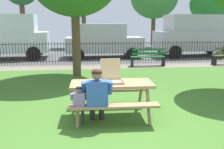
# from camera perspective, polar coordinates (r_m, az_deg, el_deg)

# --- Properties ---
(ground) EXTENTS (28.00, 11.36, 0.02)m
(ground) POSITION_cam_1_polar(r_m,az_deg,el_deg) (6.83, -1.72, -5.72)
(ground) COLOR #437229
(cobblestone_walkway) EXTENTS (28.00, 1.40, 0.01)m
(cobblestone_walkway) POSITION_cam_1_polar(r_m,az_deg,el_deg) (11.66, -3.62, 1.84)
(cobblestone_walkway) COLOR gray
(street_asphalt) EXTENTS (28.00, 7.77, 0.01)m
(street_asphalt) POSITION_cam_1_polar(r_m,az_deg,el_deg) (16.18, -4.35, 4.74)
(street_asphalt) COLOR #515154
(picnic_table_foreground) EXTENTS (1.83, 1.52, 0.79)m
(picnic_table_foreground) POSITION_cam_1_polar(r_m,az_deg,el_deg) (5.48, -0.06, -3.61)
(picnic_table_foreground) COLOR #9E7D56
(picnic_table_foreground) RESTS_ON ground
(pizza_box_open) EXTENTS (0.49, 0.53, 0.50)m
(pizza_box_open) POSITION_cam_1_polar(r_m,az_deg,el_deg) (5.49, -0.09, -0.45)
(pizza_box_open) COLOR tan
(pizza_box_open) RESTS_ON picnic_table_foreground
(pizza_slice_on_table) EXTENTS (0.20, 0.25, 0.02)m
(pizza_slice_on_table) POSITION_cam_1_polar(r_m,az_deg,el_deg) (5.40, -4.09, -1.92)
(pizza_slice_on_table) COLOR #EBD659
(pizza_slice_on_table) RESTS_ON picnic_table_foreground
(adult_at_table) EXTENTS (0.61, 0.60, 1.19)m
(adult_at_table) POSITION_cam_1_polar(r_m,az_deg,el_deg) (4.97, -3.48, -4.60)
(adult_at_table) COLOR #2C2C2C
(adult_at_table) RESTS_ON ground
(child_at_table) EXTENTS (0.34, 0.33, 0.85)m
(child_at_table) POSITION_cam_1_polar(r_m,az_deg,el_deg) (4.99, -7.55, -6.31)
(child_at_table) COLOR #3D3D3D
(child_at_table) RESTS_ON ground
(iron_fence_streetside) EXTENTS (18.19, 0.03, 1.10)m
(iron_fence_streetside) POSITION_cam_1_polar(r_m,az_deg,el_deg) (12.26, -3.80, 5.03)
(iron_fence_streetside) COLOR #2D2823
(iron_fence_streetside) RESTS_ON ground
(park_bench_center) EXTENTS (1.60, 0.47, 0.85)m
(park_bench_center) POSITION_cam_1_polar(r_m,az_deg,el_deg) (11.81, 8.30, 3.94)
(park_bench_center) COLOR #1F6031
(park_bench_center) RESTS_ON ground
(parked_car_left) EXTENTS (4.81, 2.30, 2.46)m
(parked_car_left) POSITION_cam_1_polar(r_m,az_deg,el_deg) (15.08, -23.45, 8.24)
(parked_car_left) COLOR white
(parked_car_left) RESTS_ON ground
(parked_car_center) EXTENTS (4.41, 1.93, 1.94)m
(parked_car_center) POSITION_cam_1_polar(r_m,az_deg,el_deg) (14.47, -1.94, 7.91)
(parked_car_center) COLOR silver
(parked_car_center) RESTS_ON ground
(parked_car_right) EXTENTS (4.78, 2.23, 2.46)m
(parked_car_right) POSITION_cam_1_polar(r_m,az_deg,el_deg) (15.84, 18.61, 8.75)
(parked_car_right) COLOR #B4B3B8
(parked_car_right) RESTS_ON ground
(far_tree_right) EXTENTS (3.45, 3.45, 5.09)m
(far_tree_right) POSITION_cam_1_polar(r_m,az_deg,el_deg) (23.62, 21.71, 14.82)
(far_tree_right) COLOR brown
(far_tree_right) RESTS_ON ground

